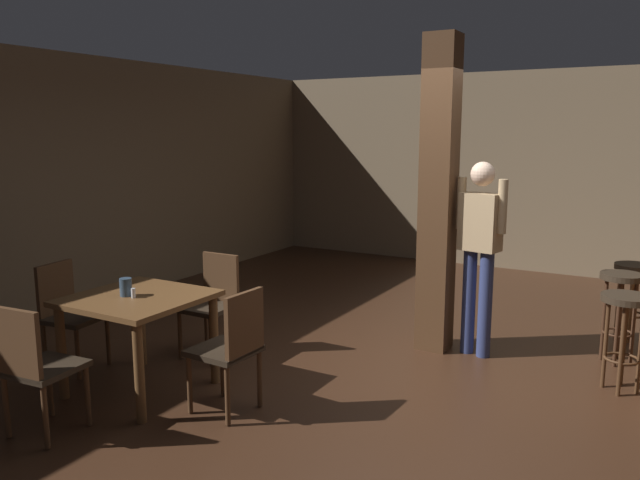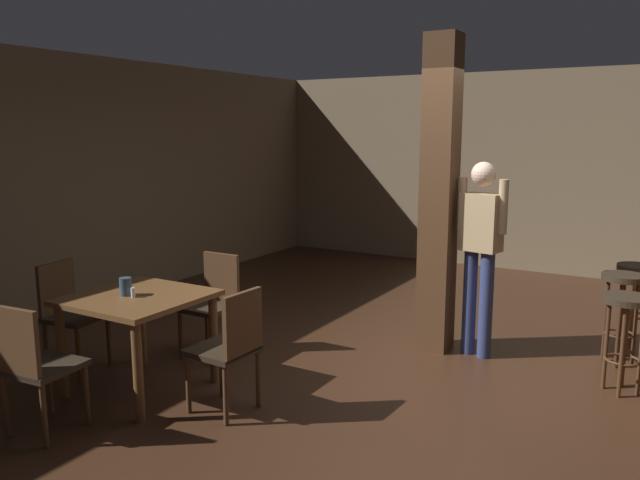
% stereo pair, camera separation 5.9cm
% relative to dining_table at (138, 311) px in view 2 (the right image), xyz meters
% --- Properties ---
extents(ground_plane, '(10.80, 10.80, 0.00)m').
position_rel_dining_table_xyz_m(ground_plane, '(1.71, 1.32, -0.63)').
color(ground_plane, '#382114').
extents(wall_back, '(8.00, 0.10, 2.80)m').
position_rel_dining_table_xyz_m(wall_back, '(1.71, 5.82, 0.77)').
color(wall_back, '#756047').
rests_on(wall_back, ground_plane).
extents(wall_left, '(0.10, 9.00, 2.80)m').
position_rel_dining_table_xyz_m(wall_left, '(-2.29, 1.32, 0.77)').
color(wall_left, '#756047').
rests_on(wall_left, ground_plane).
extents(pillar, '(0.28, 0.28, 2.80)m').
position_rel_dining_table_xyz_m(pillar, '(1.63, 2.04, 0.77)').
color(pillar, '#4C301C').
rests_on(pillar, ground_plane).
extents(dining_table, '(0.93, 0.93, 0.75)m').
position_rel_dining_table_xyz_m(dining_table, '(0.00, 0.00, 0.00)').
color(dining_table, brown).
rests_on(dining_table, ground_plane).
extents(chair_west, '(0.47, 0.47, 0.89)m').
position_rel_dining_table_xyz_m(chair_west, '(-0.85, 0.03, -0.12)').
color(chair_west, '#2D2319').
rests_on(chair_west, ground_plane).
extents(chair_east, '(0.44, 0.44, 0.89)m').
position_rel_dining_table_xyz_m(chair_east, '(0.86, 0.04, -0.12)').
color(chair_east, '#2D2319').
rests_on(chair_east, ground_plane).
extents(chair_north, '(0.42, 0.42, 0.89)m').
position_rel_dining_table_xyz_m(chair_north, '(-0.02, 0.90, -0.12)').
color(chair_north, '#2D2319').
rests_on(chair_north, ground_plane).
extents(chair_south, '(0.46, 0.46, 0.89)m').
position_rel_dining_table_xyz_m(chair_south, '(-0.02, -0.88, -0.12)').
color(chair_south, '#2D2319').
rests_on(chair_south, ground_plane).
extents(napkin_cup, '(0.09, 0.09, 0.14)m').
position_rel_dining_table_xyz_m(napkin_cup, '(-0.07, -0.05, 0.20)').
color(napkin_cup, '#33475B').
rests_on(napkin_cup, dining_table).
extents(salt_shaker, '(0.03, 0.03, 0.07)m').
position_rel_dining_table_xyz_m(salt_shaker, '(0.02, -0.06, 0.16)').
color(salt_shaker, silver).
rests_on(salt_shaker, dining_table).
extents(standing_person, '(0.47, 0.27, 1.72)m').
position_rel_dining_table_xyz_m(standing_person, '(2.01, 2.05, 0.38)').
color(standing_person, tan).
rests_on(standing_person, ground_plane).
extents(bar_stool_near, '(0.37, 0.37, 0.76)m').
position_rel_dining_table_xyz_m(bar_stool_near, '(3.21, 1.83, -0.05)').
color(bar_stool_near, '#2D2319').
rests_on(bar_stool_near, ground_plane).
extents(bar_stool_mid, '(0.35, 0.35, 0.79)m').
position_rel_dining_table_xyz_m(bar_stool_mid, '(3.13, 2.46, -0.03)').
color(bar_stool_mid, '#2D2319').
rests_on(bar_stool_mid, ground_plane).
extents(bar_stool_far, '(0.35, 0.35, 0.74)m').
position_rel_dining_table_xyz_m(bar_stool_far, '(3.18, 3.19, -0.07)').
color(bar_stool_far, '#2D2319').
rests_on(bar_stool_far, ground_plane).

